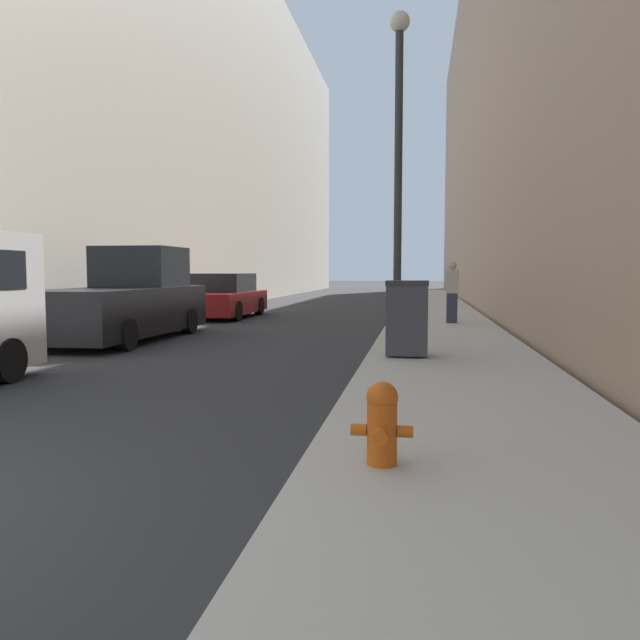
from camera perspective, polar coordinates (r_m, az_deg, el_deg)
name	(u,v)px	position (r m, az deg, el deg)	size (l,w,h in m)	color
sidewalk_right	(438,318)	(20.58, 10.73, 0.18)	(2.99, 60.00, 0.13)	#B7B2A8
building_left_glass	(115,112)	(32.88, -18.26, 17.60)	(12.00, 60.00, 18.33)	beige
building_right_stone	(619,89)	(30.64, 25.68, 18.50)	(12.00, 60.00, 18.45)	#9E7F66
fire_hydrant	(382,421)	(4.75, 5.69, -9.22)	(0.47, 0.35, 0.63)	#D15614
trash_bin	(407,318)	(10.72, 7.96, 0.21)	(0.72, 0.63, 1.29)	#3D3D42
lamppost	(398,157)	(13.39, 7.18, 14.55)	(0.42, 0.42, 6.72)	#2D332D
pickup_truck	(127,301)	(15.04, -17.25, 1.65)	(2.07, 5.54, 2.16)	black
parked_sedan_near	(224,297)	(21.49, -8.77, 2.07)	(1.95, 4.70, 1.51)	maroon
pedestrian_on_sidewalk	(452,292)	(17.90, 11.99, 2.51)	(0.35, 0.23, 1.73)	#2D3347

